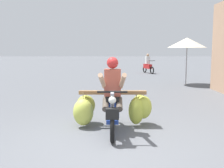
# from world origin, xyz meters

# --- Properties ---
(ground_plane) EXTENTS (120.00, 120.00, 0.00)m
(ground_plane) POSITION_xyz_m (0.00, 0.00, 0.00)
(ground_plane) COLOR #56595E
(motorbike_main_loaded) EXTENTS (1.79, 1.87, 1.58)m
(motorbike_main_loaded) POSITION_xyz_m (0.10, 1.19, 0.51)
(motorbike_main_loaded) COLOR black
(motorbike_main_loaded) RESTS_ON ground
(motorbike_distant_ahead_left) EXTENTS (0.72, 1.55, 1.40)m
(motorbike_distant_ahead_left) POSITION_xyz_m (2.83, 14.78, 0.57)
(motorbike_distant_ahead_left) COLOR black
(motorbike_distant_ahead_left) RESTS_ON ground
(market_umbrella_near_shop) EXTENTS (1.85, 1.85, 2.28)m
(market_umbrella_near_shop) POSITION_xyz_m (3.79, 8.43, 2.04)
(market_umbrella_near_shop) COLOR #99999E
(market_umbrella_near_shop) RESTS_ON ground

